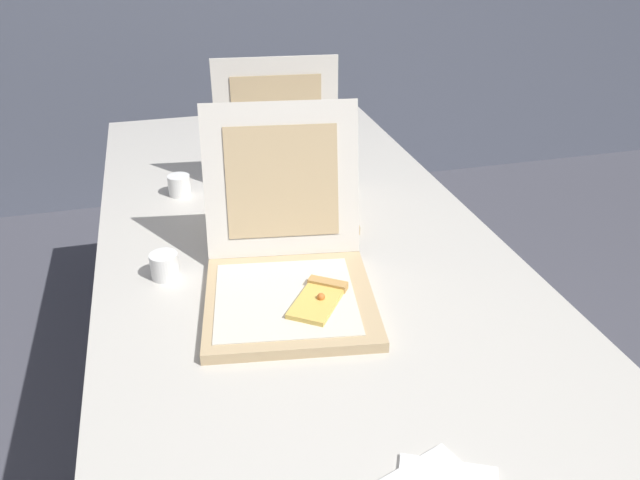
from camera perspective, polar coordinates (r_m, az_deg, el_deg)
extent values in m
cube|color=beige|center=(1.58, -2.13, 0.12)|extent=(0.96, 2.05, 0.03)
cylinder|color=#38383D|center=(2.57, -15.74, 1.74)|extent=(0.04, 0.04, 0.70)
cylinder|color=#38383D|center=(2.66, 2.00, 3.83)|extent=(0.04, 0.04, 0.70)
cube|color=tan|center=(1.29, -2.74, -5.55)|extent=(0.39, 0.39, 0.02)
cube|color=silver|center=(1.29, -3.15, -5.19)|extent=(0.32, 0.32, 0.00)
cube|color=silver|center=(1.40, -3.48, 5.41)|extent=(0.35, 0.14, 0.33)
cube|color=tan|center=(1.39, -3.43, 5.27)|extent=(0.25, 0.10, 0.24)
cube|color=#EAC156|center=(1.26, -0.34, -5.67)|extent=(0.14, 0.15, 0.01)
cube|color=tan|center=(1.31, 0.69, -4.02)|extent=(0.08, 0.07, 0.02)
sphere|color=orange|center=(1.26, 0.09, -5.16)|extent=(0.02, 0.02, 0.02)
cube|color=tan|center=(1.69, -3.24, 3.11)|extent=(0.38, 0.38, 0.02)
cube|color=silver|center=(1.68, -2.99, 3.38)|extent=(0.30, 0.30, 0.00)
cube|color=silver|center=(1.78, -3.94, 10.81)|extent=(0.34, 0.05, 0.34)
cube|color=tan|center=(1.78, -3.90, 10.75)|extent=(0.25, 0.04, 0.25)
cylinder|color=white|center=(1.64, -2.98, 3.82)|extent=(0.03, 0.03, 0.00)
cylinder|color=white|center=(1.64, -2.66, 3.41)|extent=(0.01, 0.00, 0.03)
cylinder|color=white|center=(1.65, -3.17, 3.47)|extent=(0.01, 0.00, 0.03)
cylinder|color=white|center=(1.63, -3.06, 3.25)|extent=(0.00, 0.00, 0.03)
cylinder|color=white|center=(1.42, -13.88, -2.27)|extent=(0.06, 0.06, 0.06)
cylinder|color=white|center=(1.81, -12.61, 4.85)|extent=(0.06, 0.06, 0.06)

